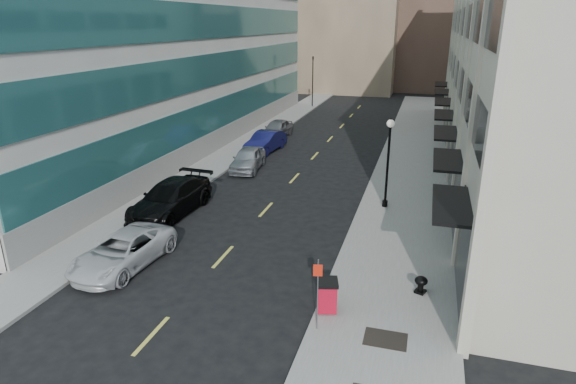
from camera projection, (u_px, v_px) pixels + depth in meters
The scene contains 19 objects.
ground at pixel (116, 375), 14.37m from camera, with size 160.00×160.00×0.00m, color black.
sidewalk_right at pixel (408, 187), 30.47m from camera, with size 5.00×80.00×0.15m, color gray.
sidewalk_left at pixel (206, 169), 34.16m from camera, with size 3.00×80.00×0.15m, color gray.
building_right at pixel (574, 38), 31.33m from camera, with size 15.30×46.50×18.25m.
building_left at pixel (132, 22), 39.67m from camera, with size 16.14×46.00×20.00m.
skyline_tan_far at pixel (306, 16), 84.97m from camera, with size 12.00×14.00×22.00m, color #9B8465.
skyline_stone at pixel (510, 22), 66.01m from camera, with size 10.00×14.00×20.00m, color beige.
grate_far at pixel (385, 339), 15.76m from camera, with size 1.40×1.00×0.01m, color black.
road_centerline at pixel (281, 192), 29.76m from camera, with size 0.15×68.20×0.01m.
traffic_signal at pixel (313, 60), 57.35m from camera, with size 0.66×0.66×6.98m.
car_white_van at pixel (123, 251), 20.55m from camera, with size 2.39×5.19×1.44m, color silver.
car_black_pickup at pixel (171, 198), 26.21m from camera, with size 2.49×6.12×1.78m, color black.
car_silver_sedan at pixel (248, 159), 34.09m from camera, with size 1.88×4.67×1.59m, color #9CA0A5.
car_blue_sedan at pixel (265, 142), 38.86m from camera, with size 1.72×4.94×1.63m, color #131449.
car_grey_sedan at pixel (277, 129), 43.71m from camera, with size 1.88×4.67×1.59m, color slate.
trash_bin at pixel (327, 295), 17.11m from camera, with size 0.92×0.93×1.22m.
lamppost at pixel (388, 155), 26.12m from camera, with size 0.42×0.42×5.05m.
sign_post at pixel (318, 286), 15.75m from camera, with size 0.30×0.10×2.61m.
urn_planter at pixel (421, 283), 18.34m from camera, with size 0.49×0.49×0.68m.
Camera 1 is at (8.23, -9.80, 9.97)m, focal length 30.00 mm.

